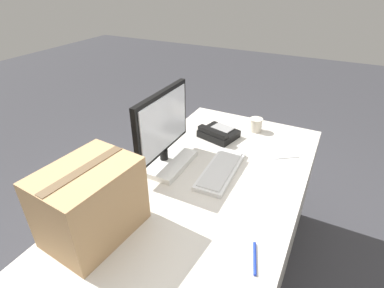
{
  "coord_description": "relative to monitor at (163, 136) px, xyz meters",
  "views": [
    {
      "loc": [
        -1.06,
        -0.48,
        1.68
      ],
      "look_at": [
        0.14,
        0.13,
        0.89
      ],
      "focal_mm": 28.0,
      "sensor_mm": 36.0,
      "label": 1
    }
  ],
  "objects": [
    {
      "name": "ground_plane",
      "position": [
        -0.1,
        -0.29,
        -0.92
      ],
      "size": [
        12.0,
        12.0,
        0.0
      ],
      "primitive_type": "plane",
      "color": "#38383D"
    },
    {
      "name": "keyboard",
      "position": [
        0.07,
        -0.31,
        -0.16
      ],
      "size": [
        0.42,
        0.17,
        0.03
      ],
      "rotation": [
        0.0,
        0.0,
        0.04
      ],
      "color": "silver",
      "rests_on": "office_desk"
    },
    {
      "name": "desk_phone",
      "position": [
        0.42,
        -0.15,
        -0.14
      ],
      "size": [
        0.23,
        0.26,
        0.08
      ],
      "rotation": [
        0.0,
        0.0,
        -0.25
      ],
      "color": "black",
      "rests_on": "office_desk"
    },
    {
      "name": "pen_marker",
      "position": [
        -0.39,
        -0.63,
        -0.17
      ],
      "size": [
        0.14,
        0.06,
        0.01
      ],
      "rotation": [
        0.0,
        0.0,
        0.31
      ],
      "color": "#1933B2",
      "rests_on": "office_desk"
    },
    {
      "name": "monitor",
      "position": [
        0.0,
        0.0,
        0.0
      ],
      "size": [
        0.46,
        0.26,
        0.42
      ],
      "color": "white",
      "rests_on": "office_desk"
    },
    {
      "name": "cardboard_box",
      "position": [
        -0.55,
        -0.01,
        -0.02
      ],
      "size": [
        0.39,
        0.3,
        0.31
      ],
      "rotation": [
        0.0,
        0.0,
        -0.09
      ],
      "color": "tan",
      "rests_on": "office_desk"
    },
    {
      "name": "office_desk",
      "position": [
        -0.1,
        -0.29,
        -0.54
      ],
      "size": [
        1.8,
        0.9,
        0.74
      ],
      "color": "beige",
      "rests_on": "ground_plane"
    },
    {
      "name": "spoon",
      "position": [
        0.35,
        -0.57,
        -0.17
      ],
      "size": [
        0.11,
        0.14,
        0.0
      ],
      "rotation": [
        0.0,
        0.0,
        2.18
      ],
      "color": "#B2B2B7",
      "rests_on": "office_desk"
    },
    {
      "name": "paper_cup_right",
      "position": [
        0.61,
        -0.34,
        -0.13
      ],
      "size": [
        0.09,
        0.09,
        0.09
      ],
      "color": "beige",
      "rests_on": "office_desk"
    }
  ]
}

